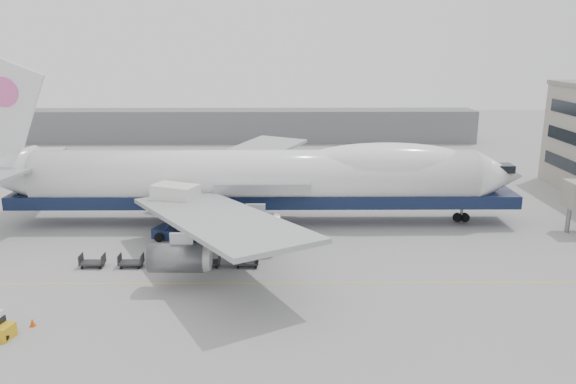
{
  "coord_description": "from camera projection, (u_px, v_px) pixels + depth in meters",
  "views": [
    {
      "loc": [
        3.37,
        -52.98,
        21.07
      ],
      "look_at": [
        3.85,
        6.0,
        5.39
      ],
      "focal_mm": 35.0,
      "sensor_mm": 36.0,
      "label": 1
    }
  ],
  "objects": [
    {
      "name": "dolly_1",
      "position": [
        131.0,
        262.0,
        54.43
      ],
      "size": [
        2.3,
        1.35,
        1.3
      ],
      "color": "#2D2D30",
      "rests_on": "ground"
    },
    {
      "name": "ground",
      "position": [
        250.0,
        259.0,
        56.58
      ],
      "size": [
        260.0,
        260.0,
        0.0
      ],
      "primitive_type": "plane",
      "color": "gray",
      "rests_on": "ground"
    },
    {
      "name": "apron_line",
      "position": [
        247.0,
        283.0,
        50.78
      ],
      "size": [
        60.0,
        0.15,
        0.01
      ],
      "primitive_type": "cube",
      "color": "gold",
      "rests_on": "ground"
    },
    {
      "name": "catering_truck",
      "position": [
        176.0,
        209.0,
        61.69
      ],
      "size": [
        5.83,
        4.92,
        6.16
      ],
      "rotation": [
        0.0,
        0.0,
        -0.39
      ],
      "color": "#172245",
      "rests_on": "ground"
    },
    {
      "name": "traffic_cone",
      "position": [
        32.0,
        322.0,
        43.08
      ],
      "size": [
        0.44,
        0.44,
        0.64
      ],
      "rotation": [
        0.0,
        0.0,
        -0.19
      ],
      "color": "#DB430B",
      "rests_on": "ground"
    },
    {
      "name": "airliner",
      "position": [
        261.0,
        177.0,
        66.74
      ],
      "size": [
        67.0,
        55.3,
        19.98
      ],
      "color": "white",
      "rests_on": "ground"
    },
    {
      "name": "dolly_0",
      "position": [
        92.0,
        262.0,
        54.4
      ],
      "size": [
        2.3,
        1.35,
        1.3
      ],
      "color": "#2D2D30",
      "rests_on": "ground"
    },
    {
      "name": "hangar",
      "position": [
        223.0,
        126.0,
        123.25
      ],
      "size": [
        110.0,
        8.0,
        7.0
      ],
      "primitive_type": "cube",
      "color": "slate",
      "rests_on": "ground"
    },
    {
      "name": "dolly_4",
      "position": [
        247.0,
        261.0,
        54.52
      ],
      "size": [
        2.3,
        1.35,
        1.3
      ],
      "color": "#2D2D30",
      "rests_on": "ground"
    },
    {
      "name": "dolly_3",
      "position": [
        208.0,
        262.0,
        54.49
      ],
      "size": [
        2.3,
        1.35,
        1.3
      ],
      "color": "#2D2D30",
      "rests_on": "ground"
    },
    {
      "name": "dolly_2",
      "position": [
        170.0,
        262.0,
        54.46
      ],
      "size": [
        2.3,
        1.35,
        1.3
      ],
      "color": "#2D2D30",
      "rests_on": "ground"
    }
  ]
}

